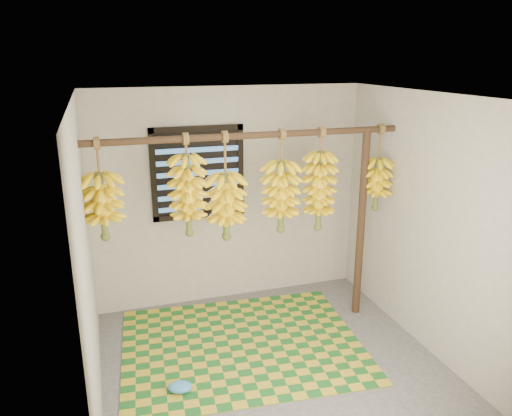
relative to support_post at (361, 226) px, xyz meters
name	(u,v)px	position (x,y,z in m)	size (l,w,h in m)	color
floor	(275,368)	(-1.20, -0.70, -1.00)	(3.00, 3.00, 0.01)	#484848
ceiling	(278,96)	(-1.20, -0.70, 1.40)	(3.00, 3.00, 0.01)	silver
wall_back	(230,197)	(-1.20, 0.80, 0.20)	(3.00, 0.01, 2.40)	gray
wall_left	(86,266)	(-2.71, -0.70, 0.20)	(0.01, 3.00, 2.40)	gray
wall_right	(430,226)	(0.30, -0.70, 0.20)	(0.01, 3.00, 2.40)	gray
window	(198,173)	(-1.55, 0.78, 0.50)	(1.00, 0.04, 1.00)	black
hanging_pole	(251,135)	(-1.20, 0.00, 1.00)	(0.06, 0.06, 3.00)	#3B2917
support_post	(361,226)	(0.00, 0.00, 0.00)	(0.08, 0.08, 2.00)	#3B2917
woven_mat	(242,345)	(-1.38, -0.26, -0.99)	(2.27, 1.82, 0.01)	#1B5C1F
plastic_bag	(180,387)	(-2.07, -0.78, -0.95)	(0.21, 0.15, 0.08)	#388AD0
banana_bunch_a	(103,206)	(-2.55, 0.00, 0.45)	(0.35, 0.35, 0.90)	brown
banana_bunch_b	(188,195)	(-1.80, 0.00, 0.48)	(0.34, 0.34, 0.95)	brown
banana_bunch_c	(226,206)	(-1.45, 0.00, 0.34)	(0.35, 0.35, 1.02)	brown
banana_bunch_d	(281,197)	(-0.90, 0.00, 0.39)	(0.37, 0.37, 1.01)	brown
banana_bunch_e	(319,191)	(-0.49, 0.00, 0.42)	(0.32, 0.32, 1.03)	brown
banana_bunch_f	(377,184)	(0.15, 0.00, 0.44)	(0.30, 0.30, 0.89)	brown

